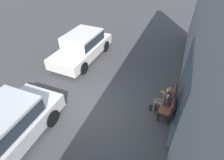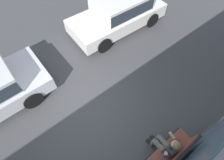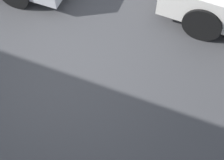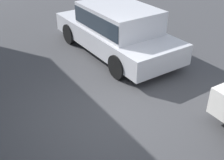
{
  "view_description": "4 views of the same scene",
  "coord_description": "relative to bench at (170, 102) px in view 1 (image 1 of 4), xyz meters",
  "views": [
    {
      "loc": [
        4.47,
        2.6,
        5.57
      ],
      "look_at": [
        -1.02,
        0.38,
        0.86
      ],
      "focal_mm": 28.0,
      "sensor_mm": 36.0,
      "label": 1
    },
    {
      "loc": [
        0.96,
        2.6,
        5.56
      ],
      "look_at": [
        -1.0,
        0.13,
        0.77
      ],
      "focal_mm": 28.0,
      "sensor_mm": 36.0,
      "label": 2
    },
    {
      "loc": [
        -2.04,
        2.6,
        4.7
      ],
      "look_at": [
        -1.15,
        0.4,
        1.02
      ],
      "focal_mm": 55.0,
      "sensor_mm": 36.0,
      "label": 3
    },
    {
      "loc": [
        -4.01,
        2.6,
        3.81
      ],
      "look_at": [
        -0.04,
        -0.01,
        0.99
      ],
      "focal_mm": 45.0,
      "sensor_mm": 36.0,
      "label": 4
    }
  ],
  "objects": [
    {
      "name": "person_on_phone",
      "position": [
        0.07,
        -0.22,
        0.13
      ],
      "size": [
        0.73,
        0.74,
        1.33
      ],
      "color": "#6B665B",
      "rests_on": "ground_plane"
    },
    {
      "name": "ground_plane",
      "position": [
        0.94,
        -2.9,
        -0.56
      ],
      "size": [
        60.0,
        60.0,
        0.0
      ],
      "primitive_type": "plane",
      "color": "#424244"
    },
    {
      "name": "bench",
      "position": [
        0.0,
        0.0,
        0.0
      ],
      "size": [
        1.43,
        0.55,
        0.99
      ],
      "color": "black",
      "rests_on": "ground_plane"
    },
    {
      "name": "parked_car_near",
      "position": [
        -2.51,
        -5.36,
        0.27
      ],
      "size": [
        4.41,
        2.04,
        1.53
      ],
      "color": "white",
      "rests_on": "ground_plane"
    },
    {
      "name": "building_facade",
      "position": [
        0.93,
        0.5,
        1.82
      ],
      "size": [
        18.0,
        0.51,
        4.78
      ],
      "color": "gray",
      "rests_on": "ground_plane"
    }
  ]
}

